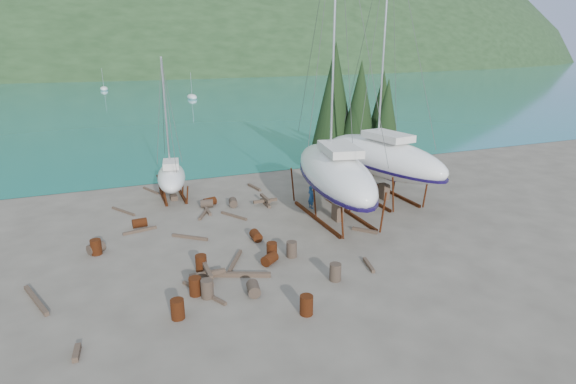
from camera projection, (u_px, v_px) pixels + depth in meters
name	position (u px, v px, depth m)	size (l,w,h in m)	color
ground	(276.00, 242.00, 26.43)	(600.00, 600.00, 0.00)	#564F44
bay_water	(113.00, 65.00, 304.27)	(700.00, 700.00, 0.00)	#18747A
far_hill	(112.00, 64.00, 308.68)	(800.00, 360.00, 110.00)	#1E341A
far_house_center	(70.00, 68.00, 185.96)	(6.60, 5.60, 5.60)	beige
far_house_right	(191.00, 66.00, 203.85)	(6.60, 5.60, 5.60)	beige
cypress_near_right	(360.00, 109.00, 39.71)	(3.60, 3.60, 10.00)	black
cypress_mid_right	(386.00, 121.00, 38.75)	(3.06, 3.06, 8.50)	black
cypress_back_left	(334.00, 97.00, 40.67)	(4.14, 4.14, 11.50)	black
cypress_far_right	(382.00, 112.00, 41.84)	(3.24, 3.24, 9.00)	black
moored_boat_mid	(192.00, 97.00, 100.45)	(2.00, 5.00, 6.05)	white
moored_boat_far	(104.00, 89.00, 120.47)	(2.00, 5.00, 6.05)	white
large_sailboat_near	(335.00, 172.00, 29.40)	(5.99, 12.96, 19.66)	white
large_sailboat_far	(382.00, 157.00, 33.64)	(5.43, 12.63, 19.32)	white
small_sailboat_shore	(171.00, 177.00, 33.68)	(2.99, 6.70, 10.35)	white
worker	(311.00, 197.00, 31.85)	(0.61, 0.40, 1.68)	navy
drum_0	(178.00, 309.00, 18.90)	(0.58, 0.58, 0.88)	#592E0F
drum_1	(253.00, 289.00, 20.79)	(0.58, 0.58, 0.88)	#2D2823
drum_2	(140.00, 223.00, 28.60)	(0.58, 0.58, 0.88)	#592E0F
drum_4	(210.00, 201.00, 32.58)	(0.58, 0.58, 0.88)	#592E0F
drum_5	(292.00, 249.00, 24.50)	(0.58, 0.58, 0.88)	#2D2823
drum_6	(256.00, 236.00, 26.67)	(0.58, 0.58, 0.88)	#592E0F
drum_7	(306.00, 305.00, 19.19)	(0.58, 0.58, 0.88)	#592E0F
drum_8	(96.00, 247.00, 24.78)	(0.58, 0.58, 0.88)	#592E0F
drum_9	(207.00, 203.00, 32.17)	(0.58, 0.58, 0.88)	#2D2823
drum_10	(201.00, 263.00, 22.93)	(0.58, 0.58, 0.88)	#592E0F
drum_11	(233.00, 202.00, 32.39)	(0.58, 0.58, 0.88)	#2D2823
drum_12	(270.00, 259.00, 23.71)	(0.58, 0.58, 0.88)	#592E0F
drum_13	(195.00, 286.00, 20.70)	(0.58, 0.58, 0.88)	#592E0F
drum_14	(272.00, 250.00, 24.38)	(0.58, 0.58, 0.88)	#592E0F
drum_15	(96.00, 248.00, 25.02)	(0.58, 0.58, 0.88)	#2D2823
drum_16	(207.00, 289.00, 20.49)	(0.58, 0.58, 0.88)	#2D2823
drum_17	(335.00, 272.00, 22.02)	(0.58, 0.58, 0.88)	#2D2823
timber_1	(365.00, 230.00, 27.92)	(0.19, 1.61, 0.19)	brown
timber_3	(204.00, 293.00, 20.86)	(0.15, 3.02, 0.15)	brown
timber_4	(203.00, 215.00, 30.61)	(0.17, 1.79, 0.17)	brown
timber_5	(235.00, 261.00, 23.96)	(0.16, 2.51, 0.16)	brown
timber_6	(254.00, 187.00, 36.55)	(0.19, 1.96, 0.19)	brown
timber_7	(369.00, 265.00, 23.50)	(0.17, 1.52, 0.17)	brown
timber_8	(207.00, 210.00, 31.51)	(0.19, 2.08, 0.19)	brown
timber_9	(151.00, 190.00, 35.81)	(0.15, 2.27, 0.15)	brown
timber_11	(234.00, 216.00, 30.41)	(0.15, 2.29, 0.15)	brown
timber_12	(190.00, 237.00, 26.95)	(0.17, 2.35, 0.17)	brown
timber_13	(77.00, 353.00, 16.71)	(0.22, 0.92, 0.22)	brown
timber_14	(36.00, 300.00, 20.22)	(0.18, 3.15, 0.18)	brown
timber_15	(123.00, 211.00, 31.27)	(0.15, 2.55, 0.15)	brown
timber_16	(239.00, 275.00, 22.45)	(0.23, 3.16, 0.23)	brown
timber_17	(140.00, 231.00, 27.93)	(0.16, 2.08, 0.16)	brown
timber_pile_fore	(208.00, 273.00, 22.17)	(1.80, 1.80, 0.60)	brown
timber_pile_aft	(265.00, 201.00, 32.71)	(1.80, 1.80, 0.60)	brown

